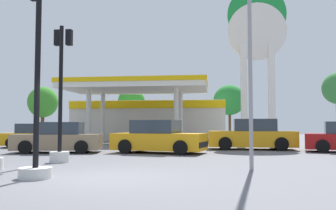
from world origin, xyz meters
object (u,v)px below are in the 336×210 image
car_1 (59,139)px  car_3 (252,136)px  station_pole_sign (257,44)px  corner_streetlamp (251,30)px  tree_1 (131,102)px  car_6 (37,137)px  traffic_signal_0 (36,117)px  tree_2 (230,100)px  car_5 (159,138)px  tree_0 (43,102)px  traffic_signal_2 (61,113)px

car_1 → car_3: bearing=20.0°
station_pole_sign → corner_streetlamp: size_ratio=1.60×
station_pole_sign → car_1: size_ratio=2.53×
car_1 → corner_streetlamp: corner_streetlamp is taller
car_1 → car_3: (9.45, 3.45, 0.09)m
tree_1 → car_3: bearing=-58.4°
car_1 → car_6: 4.90m
traffic_signal_0 → tree_2: (6.14, 29.51, 2.46)m
car_5 → traffic_signal_0: (-1.82, -8.26, 0.80)m
car_1 → station_pole_sign: bearing=38.3°
car_6 → tree_0: size_ratio=0.76×
car_3 → car_6: car_3 is taller
car_1 → tree_2: bearing=67.1°
station_pole_sign → car_6: size_ratio=2.63×
traffic_signal_0 → tree_1: size_ratio=0.99×
station_pole_sign → traffic_signal_0: 18.52m
tree_0 → station_pole_sign: bearing=-28.9°
traffic_signal_0 → corner_streetlamp: size_ratio=0.77×
car_5 → car_1: bearing=-175.9°
car_5 → traffic_signal_2: traffic_signal_2 is taller
car_1 → tree_0: 22.94m
car_6 → traffic_signal_2: bearing=-57.8°
car_3 → traffic_signal_2: bearing=-134.2°
car_3 → traffic_signal_2: size_ratio=0.95×
car_3 → car_5: bearing=-146.3°
traffic_signal_2 → tree_0: tree_0 is taller
station_pole_sign → car_5: 11.42m
tree_1 → corner_streetlamp: size_ratio=0.77×
station_pole_sign → car_5: station_pole_sign is taller
car_3 → car_5: size_ratio=1.01×
traffic_signal_0 → car_5: bearing=77.6°
car_1 → traffic_signal_2: size_ratio=0.88×
car_3 → tree_2: (-0.33, 18.15, 3.22)m
tree_1 → corner_streetlamp: (9.79, -26.76, 0.33)m
station_pole_sign → tree_0: bearing=151.1°
traffic_signal_0 → tree_0: bearing=116.4°
car_6 → tree_0: bearing=115.7°
tree_2 → corner_streetlamp: bearing=-91.4°
tree_1 → tree_2: (10.44, 0.66, 0.19)m
traffic_signal_0 → corner_streetlamp: 6.42m
car_3 → tree_0: tree_0 is taller
tree_0 → car_3: bearing=-39.1°
traffic_signal_2 → car_5: bearing=58.4°
car_1 → car_6: (-3.10, 3.80, -0.02)m
car_5 → tree_1: 21.70m
traffic_signal_2 → car_6: bearing=122.2°
traffic_signal_2 → station_pole_sign: bearing=55.9°
traffic_signal_2 → tree_1: (-3.30, 25.18, 2.02)m
tree_0 → corner_streetlamp: 32.22m
car_5 → car_6: bearing=156.4°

